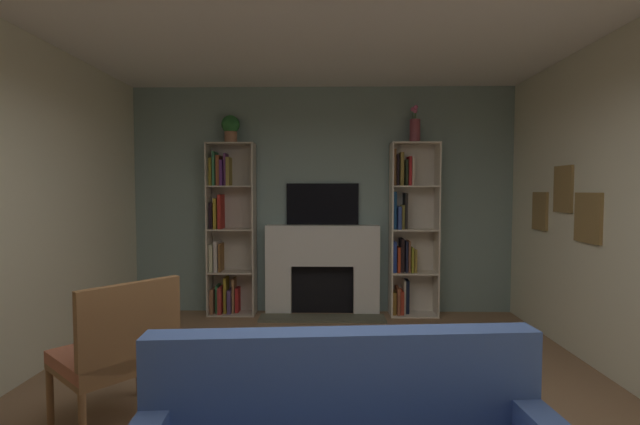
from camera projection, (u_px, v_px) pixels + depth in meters
name	position (u px, v px, depth m)	size (l,w,h in m)	color
wall_back_accent	(323.00, 200.00, 5.68)	(4.94, 0.06, 2.87)	gray
fireplace	(322.00, 267.00, 5.58)	(1.52, 0.52, 1.12)	silver
tv	(323.00, 204.00, 5.62)	(0.91, 0.06, 0.52)	black
bookshelf_left	(227.00, 234.00, 5.58)	(0.59, 0.30, 2.15)	beige
bookshelf_right	(408.00, 233.00, 5.54)	(0.59, 0.31, 2.15)	silver
potted_plant	(231.00, 127.00, 5.47)	(0.22, 0.22, 0.34)	#A76E4F
vase_with_flowers	(415.00, 129.00, 5.43)	(0.13, 0.13, 0.46)	#923F4B
armchair	(119.00, 350.00, 2.90)	(0.86, 0.87, 0.99)	brown
coffee_table	(345.00, 393.00, 2.59)	(0.78, 0.44, 0.45)	brown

